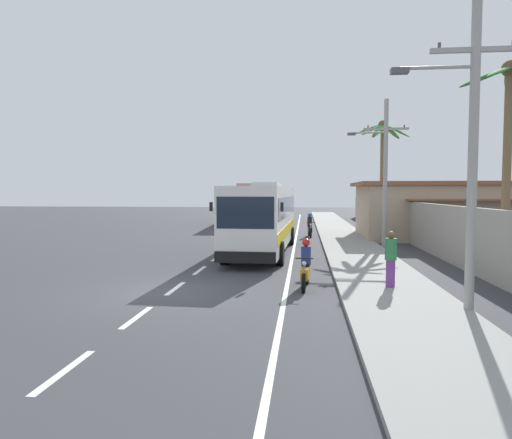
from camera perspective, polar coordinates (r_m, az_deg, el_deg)
The scene contains 14 objects.
ground_plane at distance 14.57m, azimuth -10.68°, elevation -8.95°, with size 160.00×160.00×0.00m, color #3A3A3F.
sidewalk_kerb at distance 23.97m, azimuth 12.44°, elevation -3.93°, with size 3.20×90.00×0.14m, color gray.
lane_markings at distance 28.56m, azimuth 2.01°, elevation -2.81°, with size 3.73×71.00×0.01m.
boundary_wall at distance 28.43m, azimuth 19.21°, elevation -0.47°, with size 0.24×60.00×2.53m, color #9E998E.
coach_bus_foreground at distance 23.50m, azimuth 0.99°, elevation 0.47°, with size 3.14×12.16×3.64m.
coach_bus_far_lane at distance 43.97m, azimuth -1.29°, elevation 2.05°, with size 3.50×11.94×3.92m.
motorcycle_beside_bus at distance 31.95m, azimuth 6.76°, elevation -0.96°, with size 0.56×1.96×1.66m.
motorcycle_trailing at distance 14.93m, azimuth 6.24°, elevation -6.06°, with size 0.56×1.96×1.60m.
pedestrian_near_kerb at distance 14.88m, azimuth 16.55°, elevation -4.62°, with size 0.36×0.36×1.76m.
utility_pole_nearest at distance 12.75m, azimuth 25.29°, elevation 8.94°, with size 3.15×0.24×8.27m.
utility_pole_mid at distance 26.25m, azimuth 15.76°, elevation 6.14°, with size 3.31×0.24×8.22m.
palm_nearest at distance 17.91m, azimuth 29.08°, elevation 10.10°, with size 3.06×3.11×7.56m.
palm_second at distance 29.25m, azimuth 15.57°, elevation 8.29°, with size 3.31×3.28×7.52m.
roadside_building at distance 33.76m, azimuth 25.24°, elevation 1.07°, with size 15.14×8.21×3.79m.
Camera 1 is at (4.14, -13.62, 3.11)m, focal length 31.88 mm.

